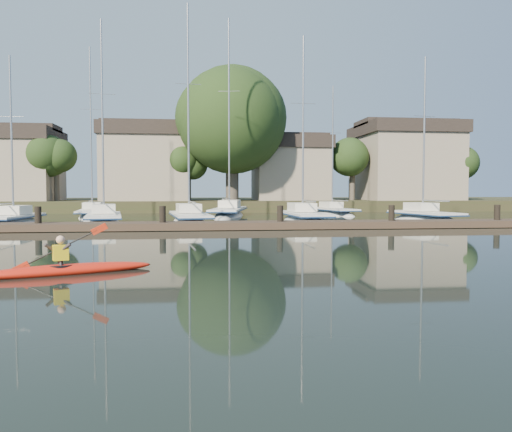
{
  "coord_description": "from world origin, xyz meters",
  "views": [
    {
      "loc": [
        -1.28,
        -11.41,
        2.01
      ],
      "look_at": [
        0.54,
        3.89,
        1.2
      ],
      "focal_mm": 35.0,
      "sensor_mm": 36.0,
      "label": 1
    }
  ],
  "objects": [
    {
      "name": "ground",
      "position": [
        0.0,
        0.0,
        0.0
      ],
      "size": [
        160.0,
        160.0,
        0.0
      ],
      "primitive_type": "plane",
      "color": "black",
      "rests_on": "ground"
    },
    {
      "name": "kayak",
      "position": [
        -4.39,
        0.84,
        0.16
      ],
      "size": [
        3.98,
        1.97,
        1.3
      ],
      "rotation": [
        0.0,
        0.0,
        0.37
      ],
      "color": "red",
      "rests_on": "ground"
    },
    {
      "name": "dock",
      "position": [
        0.0,
        14.0,
        0.2
      ],
      "size": [
        34.0,
        2.0,
        1.8
      ],
      "color": "#402F24",
      "rests_on": "ground"
    },
    {
      "name": "sailboat_0",
      "position": [
        -11.87,
        18.73,
        -0.18
      ],
      "size": [
        2.35,
        6.97,
        10.89
      ],
      "rotation": [
        0.0,
        0.0,
        -0.06
      ],
      "color": "silver",
      "rests_on": "ground"
    },
    {
      "name": "sailboat_1",
      "position": [
        -6.77,
        19.0,
        -0.18
      ],
      "size": [
        3.26,
        8.33,
        13.27
      ],
      "rotation": [
        0.0,
        0.0,
        0.16
      ],
      "color": "silver",
      "rests_on": "ground"
    },
    {
      "name": "sailboat_2",
      "position": [
        -1.73,
        19.14,
        -0.18
      ],
      "size": [
        3.07,
        8.93,
        14.48
      ],
      "rotation": [
        0.0,
        0.0,
        0.12
      ],
      "color": "silver",
      "rests_on": "ground"
    },
    {
      "name": "sailboat_3",
      "position": [
        5.33,
        19.1,
        -0.19
      ],
      "size": [
        2.38,
        8.03,
        12.83
      ],
      "rotation": [
        0.0,
        0.0,
        0.04
      ],
      "color": "silver",
      "rests_on": "ground"
    },
    {
      "name": "sailboat_4",
      "position": [
        13.28,
        19.11,
        -0.19
      ],
      "size": [
        3.26,
        7.19,
        11.78
      ],
      "rotation": [
        0.0,
        0.0,
        0.18
      ],
      "color": "silver",
      "rests_on": "ground"
    },
    {
      "name": "sailboat_5",
      "position": [
        -8.92,
        26.25,
        -0.17
      ],
      "size": [
        2.91,
        8.37,
        13.58
      ],
      "rotation": [
        0.0,
        0.0,
        0.12
      ],
      "color": "silver",
      "rests_on": "ground"
    },
    {
      "name": "sailboat_6",
      "position": [
        1.14,
        26.54,
        -0.19
      ],
      "size": [
        3.99,
        10.46,
        16.28
      ],
      "rotation": [
        0.0,
        0.0,
        -0.18
      ],
      "color": "silver",
      "rests_on": "ground"
    },
    {
      "name": "sailboat_7",
      "position": [
        9.58,
        27.48,
        -0.17
      ],
      "size": [
        3.11,
        7.31,
        11.43
      ],
      "rotation": [
        0.0,
        0.0,
        0.18
      ],
      "color": "silver",
      "rests_on": "ground"
    },
    {
      "name": "shore",
      "position": [
        1.61,
        40.29,
        3.23
      ],
      "size": [
        90.0,
        25.25,
        12.75
      ],
      "color": "#2A341A",
      "rests_on": "ground"
    }
  ]
}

